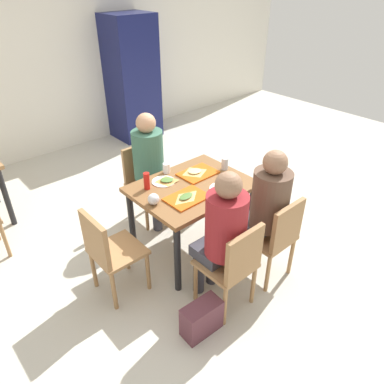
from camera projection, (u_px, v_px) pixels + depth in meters
ground_plane at (192, 247)px, 3.74m from camera, size 10.00×10.00×0.02m
back_wall at (40, 56)px, 5.03m from camera, size 10.00×0.10×2.80m
main_table at (192, 195)px, 3.40m from camera, size 1.06×0.81×0.74m
chair_near_left at (234, 263)px, 2.82m from camera, size 0.40×0.40×0.84m
chair_near_right at (276, 235)px, 3.12m from camera, size 0.40×0.40×0.84m
chair_far_side at (144, 177)px, 3.98m from camera, size 0.40×0.40×0.84m
chair_left_end at (108, 249)px, 2.96m from camera, size 0.40×0.40×0.84m
person_in_red at (222, 230)px, 2.78m from camera, size 0.32×0.42×1.25m
person_in_brown_jacket at (266, 204)px, 3.08m from camera, size 0.32×0.42×1.25m
person_far_side at (150, 162)px, 3.76m from camera, size 0.32×0.42×1.25m
tray_red_near at (187, 198)px, 3.14m from camera, size 0.36×0.27×0.02m
tray_red_far at (198, 173)px, 3.52m from camera, size 0.36×0.27×0.02m
paper_plate_center at (163, 181)px, 3.39m from camera, size 0.22×0.22×0.01m
paper_plate_near_edge at (221, 188)px, 3.29m from camera, size 0.22×0.22×0.01m
pizza_slice_a at (186, 197)px, 3.13m from camera, size 0.23×0.16×0.02m
pizza_slice_b at (195, 172)px, 3.52m from camera, size 0.23×0.21×0.02m
pizza_slice_c at (167, 180)px, 3.39m from camera, size 0.22×0.21×0.02m
plastic_cup_a at (166, 168)px, 3.52m from camera, size 0.07×0.07×0.10m
plastic_cup_b at (221, 195)px, 3.11m from camera, size 0.07×0.07×0.10m
soda_can at (225, 164)px, 3.58m from camera, size 0.07×0.07×0.12m
condiment_bottle at (147, 181)px, 3.25m from camera, size 0.06×0.06×0.16m
foil_bundle at (154, 199)px, 3.05m from camera, size 0.10×0.10×0.10m
handbag at (202, 318)px, 2.80m from camera, size 0.33×0.17×0.28m
drink_fridge at (132, 79)px, 5.75m from camera, size 0.70×0.60×1.90m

